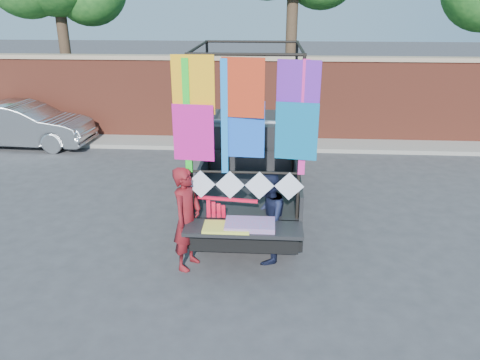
# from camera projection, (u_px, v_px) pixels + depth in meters

# --- Properties ---
(ground) EXTENTS (90.00, 90.00, 0.00)m
(ground) POSITION_uv_depth(u_px,v_px,m) (246.00, 247.00, 8.51)
(ground) COLOR #38383A
(ground) RESTS_ON ground
(brick_wall) EXTENTS (30.00, 0.45, 2.61)m
(brick_wall) POSITION_uv_depth(u_px,v_px,m) (258.00, 98.00, 14.54)
(brick_wall) COLOR brown
(brick_wall) RESTS_ON ground
(curb) EXTENTS (30.00, 1.20, 0.12)m
(curb) POSITION_uv_depth(u_px,v_px,m) (257.00, 144.00, 14.35)
(curb) COLOR gray
(curb) RESTS_ON ground
(pickup_truck) EXTENTS (2.20, 5.54, 3.48)m
(pickup_truck) POSITION_uv_depth(u_px,v_px,m) (252.00, 163.00, 10.21)
(pickup_truck) COLOR black
(pickup_truck) RESTS_ON ground
(sedan) EXTENTS (4.13, 1.60, 1.34)m
(sedan) POSITION_uv_depth(u_px,v_px,m) (24.00, 125.00, 14.10)
(sedan) COLOR #AFB2B6
(sedan) RESTS_ON ground
(woman) EXTENTS (0.61, 0.74, 1.76)m
(woman) POSITION_uv_depth(u_px,v_px,m) (187.00, 219.00, 7.59)
(woman) COLOR maroon
(woman) RESTS_ON ground
(man) EXTENTS (0.75, 0.89, 1.60)m
(man) POSITION_uv_depth(u_px,v_px,m) (267.00, 218.00, 7.79)
(man) COLOR #141932
(man) RESTS_ON ground
(streamer_bundle) EXTENTS (0.99, 0.17, 0.68)m
(streamer_bundle) POSITION_uv_depth(u_px,v_px,m) (221.00, 211.00, 7.64)
(streamer_bundle) COLOR #F60D2E
(streamer_bundle) RESTS_ON ground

